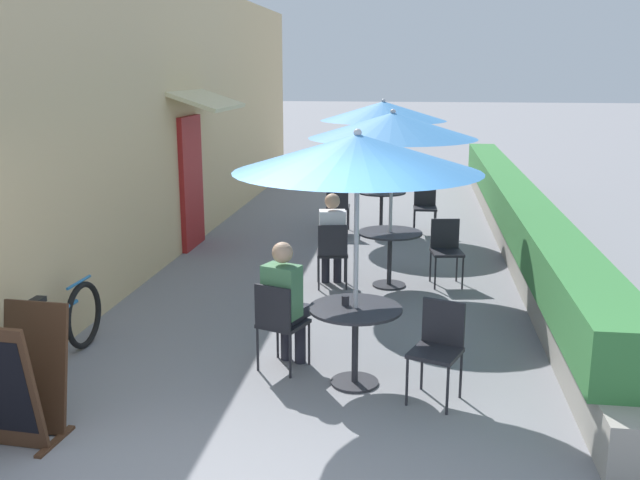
# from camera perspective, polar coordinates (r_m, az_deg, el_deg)

# --- Properties ---
(cafe_facade_wall) EXTENTS (0.98, 14.83, 4.20)m
(cafe_facade_wall) POSITION_cam_1_polar(r_m,az_deg,el_deg) (12.10, -10.26, 9.88)
(cafe_facade_wall) COLOR #D6B784
(cafe_facade_wall) RESTS_ON ground_plane
(planter_hedge) EXTENTS (0.60, 13.83, 1.01)m
(planter_hedge) POSITION_cam_1_polar(r_m,az_deg,el_deg) (11.86, 15.29, 1.96)
(planter_hedge) COLOR gray
(planter_hedge) RESTS_ON ground_plane
(patio_table_near) EXTENTS (0.84, 0.84, 0.74)m
(patio_table_near) POSITION_cam_1_polar(r_m,az_deg,el_deg) (6.47, 2.84, -6.93)
(patio_table_near) COLOR #28282D
(patio_table_near) RESTS_ON ground_plane
(patio_umbrella_near) EXTENTS (2.15, 2.15, 2.33)m
(patio_umbrella_near) POSITION_cam_1_polar(r_m,az_deg,el_deg) (6.11, 3.01, 6.94)
(patio_umbrella_near) COLOR #B7B7BC
(patio_umbrella_near) RESTS_ON ground_plane
(cafe_chair_near_left) EXTENTS (0.52, 0.52, 0.87)m
(cafe_chair_near_left) POSITION_cam_1_polar(r_m,az_deg,el_deg) (6.29, 9.46, -8.11)
(cafe_chair_near_left) COLOR #232328
(cafe_chair_near_left) RESTS_ON ground_plane
(cafe_chair_near_right) EXTENTS (0.52, 0.52, 0.87)m
(cafe_chair_near_right) POSITION_cam_1_polar(r_m,az_deg,el_deg) (6.77, -3.30, -6.35)
(cafe_chair_near_right) COLOR #232328
(cafe_chair_near_right) RESTS_ON ground_plane
(seated_patron_near_right) EXTENTS (0.44, 0.49, 1.25)m
(seated_patron_near_right) POSITION_cam_1_polar(r_m,az_deg,el_deg) (6.80, -2.82, -4.72)
(seated_patron_near_right) COLOR #23232D
(seated_patron_near_right) RESTS_ON ground_plane
(coffee_cup_near) EXTENTS (0.07, 0.07, 0.09)m
(coffee_cup_near) POSITION_cam_1_polar(r_m,az_deg,el_deg) (6.46, 2.04, -4.85)
(coffee_cup_near) COLOR #232328
(coffee_cup_near) RESTS_ON patio_table_near
(patio_table_mid) EXTENTS (0.84, 0.84, 0.74)m
(patio_table_mid) POSITION_cam_1_polar(r_m,az_deg,el_deg) (9.42, 5.61, -0.43)
(patio_table_mid) COLOR #28282D
(patio_table_mid) RESTS_ON ground_plane
(patio_umbrella_mid) EXTENTS (2.15, 2.15, 2.33)m
(patio_umbrella_mid) POSITION_cam_1_polar(r_m,az_deg,el_deg) (9.17, 5.84, 9.09)
(patio_umbrella_mid) COLOR #B7B7BC
(patio_umbrella_mid) RESTS_ON ground_plane
(cafe_chair_mid_left) EXTENTS (0.46, 0.46, 0.87)m
(cafe_chair_mid_left) POSITION_cam_1_polar(r_m,az_deg,el_deg) (9.29, 1.00, -0.80)
(cafe_chair_mid_left) COLOR #232328
(cafe_chair_mid_left) RESTS_ON ground_plane
(seated_patron_mid_left) EXTENTS (0.38, 0.45, 1.25)m
(seated_patron_mid_left) POSITION_cam_1_polar(r_m,az_deg,el_deg) (9.36, 0.97, 0.38)
(seated_patron_mid_left) COLOR #23232D
(seated_patron_mid_left) RESTS_ON ground_plane
(cafe_chair_mid_right) EXTENTS (0.46, 0.46, 0.87)m
(cafe_chair_mid_right) POSITION_cam_1_polar(r_m,az_deg,el_deg) (9.62, 10.05, -0.51)
(cafe_chair_mid_right) COLOR #232328
(cafe_chair_mid_right) RESTS_ON ground_plane
(patio_table_far) EXTENTS (0.84, 0.84, 0.74)m
(patio_table_far) POSITION_cam_1_polar(r_m,az_deg,el_deg) (12.52, 4.94, 3.07)
(patio_table_far) COLOR #28282D
(patio_table_far) RESTS_ON ground_plane
(patio_umbrella_far) EXTENTS (2.15, 2.15, 2.33)m
(patio_umbrella_far) POSITION_cam_1_polar(r_m,az_deg,el_deg) (12.33, 5.09, 10.23)
(patio_umbrella_far) COLOR #B7B7BC
(patio_umbrella_far) RESTS_ON ground_plane
(cafe_chair_far_left) EXTENTS (0.41, 0.41, 0.87)m
(cafe_chair_far_left) POSITION_cam_1_polar(r_m,az_deg,el_deg) (12.62, 8.40, 2.88)
(cafe_chair_far_left) COLOR #232328
(cafe_chair_far_left) RESTS_ON ground_plane
(cafe_chair_far_right) EXTENTS (0.41, 0.41, 0.87)m
(cafe_chair_far_right) POSITION_cam_1_polar(r_m,az_deg,el_deg) (12.48, 1.43, 2.91)
(cafe_chair_far_right) COLOR #232328
(cafe_chair_far_right) RESTS_ON ground_plane
(coffee_cup_far) EXTENTS (0.07, 0.07, 0.09)m
(coffee_cup_far) POSITION_cam_1_polar(r_m,az_deg,el_deg) (12.53, 5.71, 4.11)
(coffee_cup_far) COLOR #B73D3D
(coffee_cup_far) RESTS_ON patio_table_far
(bicycle_leaning) EXTENTS (0.12, 1.77, 0.79)m
(bicycle_leaning) POSITION_cam_1_polar(r_m,az_deg,el_deg) (7.31, -20.37, -6.94)
(bicycle_leaning) COLOR black
(bicycle_leaning) RESTS_ON ground_plane
(menu_board) EXTENTS (0.60, 0.67, 1.04)m
(menu_board) POSITION_cam_1_polar(r_m,az_deg,el_deg) (6.00, -22.90, -10.18)
(menu_board) COLOR #422819
(menu_board) RESTS_ON ground_plane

